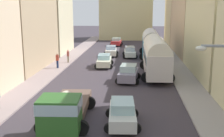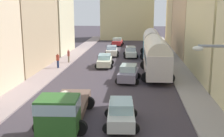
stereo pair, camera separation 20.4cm
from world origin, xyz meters
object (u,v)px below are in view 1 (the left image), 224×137
at_px(car_3, 122,113).
at_px(car_4, 128,73).
at_px(parked_bus_1, 151,42).
at_px(car_0, 104,60).
at_px(parked_bus_0, 156,55).
at_px(car_5, 130,52).
at_px(car_2, 116,42).
at_px(pedestrian_3, 68,55).
at_px(car_1, 111,51).
at_px(pedestrian_4, 57,60).
at_px(cargo_truck_0, 65,108).

relative_size(car_3, car_4, 0.97).
bearing_deg(car_4, parked_bus_1, 78.66).
bearing_deg(car_0, parked_bus_0, -33.39).
bearing_deg(car_3, car_5, 90.20).
relative_size(car_2, pedestrian_3, 2.02).
height_order(car_5, pedestrian_3, pedestrian_3).
xyz_separation_m(parked_bus_0, car_1, (-5.87, 11.90, -1.46)).
bearing_deg(car_0, car_4, -65.06).
xyz_separation_m(parked_bus_1, car_5, (-3.05, -0.30, -1.41)).
height_order(car_4, pedestrian_4, pedestrian_4).
relative_size(parked_bus_1, pedestrian_3, 4.71).
relative_size(car_1, car_2, 1.10).
relative_size(cargo_truck_0, car_2, 2.00).
bearing_deg(car_3, parked_bus_1, 83.24).
bearing_deg(car_2, pedestrian_4, -104.51).
bearing_deg(pedestrian_3, car_3, -67.32).
xyz_separation_m(car_0, car_5, (2.99, 7.22, -0.00)).
distance_m(parked_bus_1, car_1, 6.08).
height_order(car_3, car_5, car_3).
relative_size(parked_bus_1, car_0, 1.98).
distance_m(car_3, car_4, 10.68).
relative_size(parked_bus_0, pedestrian_3, 5.48).
height_order(parked_bus_0, parked_bus_1, parked_bus_0).
bearing_deg(parked_bus_0, car_0, 146.61).
height_order(parked_bus_1, cargo_truck_0, parked_bus_1).
bearing_deg(car_0, pedestrian_3, 161.72).
height_order(car_1, car_4, car_4).
xyz_separation_m(parked_bus_0, car_0, (-6.00, 3.96, -1.46)).
bearing_deg(pedestrian_3, car_5, 35.30).
height_order(car_0, car_5, car_5).
bearing_deg(cargo_truck_0, pedestrian_4, 107.03).
distance_m(parked_bus_1, cargo_truck_0, 26.37).
bearing_deg(pedestrian_4, cargo_truck_0, -72.97).
relative_size(cargo_truck_0, pedestrian_3, 4.03).
height_order(car_2, pedestrian_4, pedestrian_4).
xyz_separation_m(parked_bus_0, pedestrian_3, (-10.92, 5.58, -1.18)).
distance_m(parked_bus_1, car_4, 14.67).
bearing_deg(car_1, pedestrian_4, -119.34).
bearing_deg(car_5, parked_bus_0, -74.91).
bearing_deg(pedestrian_3, car_2, 74.15).
height_order(parked_bus_1, pedestrian_3, parked_bus_1).
distance_m(car_0, car_3, 17.76).
relative_size(car_2, car_3, 0.92).
xyz_separation_m(parked_bus_1, pedestrian_3, (-10.95, -5.90, -1.12)).
distance_m(parked_bus_1, car_0, 9.74).
distance_m(car_1, car_4, 15.06).
xyz_separation_m(car_2, car_4, (3.03, -26.23, 0.07)).
bearing_deg(pedestrian_3, pedestrian_4, -97.38).
height_order(car_1, pedestrian_3, pedestrian_3).
height_order(cargo_truck_0, car_1, cargo_truck_0).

